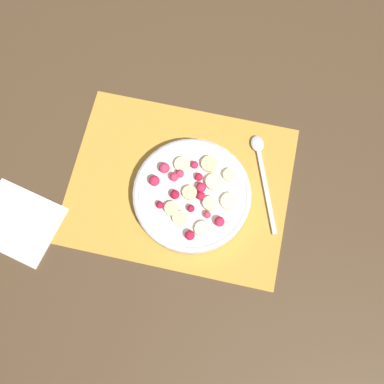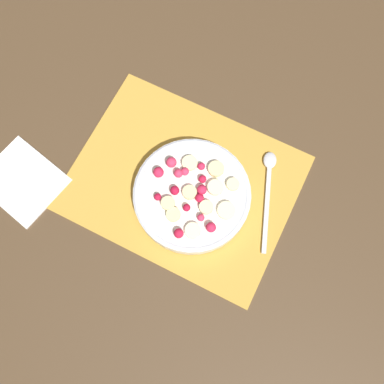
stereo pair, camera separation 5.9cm
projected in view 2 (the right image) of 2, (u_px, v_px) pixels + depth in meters
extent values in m
plane|color=#4C3823|center=(183.00, 183.00, 0.89)|extent=(3.00, 3.00, 0.00)
cube|color=gold|center=(183.00, 182.00, 0.89)|extent=(0.45, 0.35, 0.01)
cylinder|color=silver|center=(192.00, 195.00, 0.86)|extent=(0.24, 0.24, 0.03)
torus|color=silver|center=(192.00, 194.00, 0.85)|extent=(0.24, 0.24, 0.01)
cylinder|color=white|center=(192.00, 193.00, 0.84)|extent=(0.21, 0.21, 0.00)
cylinder|color=beige|center=(167.00, 203.00, 0.83)|extent=(0.03, 0.03, 0.01)
cylinder|color=beige|center=(190.00, 192.00, 0.84)|extent=(0.04, 0.04, 0.01)
cylinder|color=beige|center=(206.00, 207.00, 0.83)|extent=(0.04, 0.04, 0.01)
cylinder|color=#F4EAB7|center=(193.00, 231.00, 0.82)|extent=(0.03, 0.03, 0.01)
cylinder|color=#F4EAB7|center=(226.00, 210.00, 0.83)|extent=(0.04, 0.04, 0.01)
cylinder|color=beige|center=(188.00, 163.00, 0.86)|extent=(0.04, 0.04, 0.01)
cylinder|color=beige|center=(216.00, 169.00, 0.85)|extent=(0.04, 0.04, 0.01)
cylinder|color=beige|center=(173.00, 215.00, 0.82)|extent=(0.04, 0.04, 0.01)
cylinder|color=beige|center=(233.00, 185.00, 0.84)|extent=(0.04, 0.04, 0.01)
cylinder|color=#F4EAB7|center=(215.00, 188.00, 0.84)|extent=(0.04, 0.04, 0.01)
sphere|color=red|center=(199.00, 198.00, 0.83)|extent=(0.02, 0.02, 0.02)
sphere|color=#D12347|center=(202.00, 190.00, 0.83)|extent=(0.02, 0.02, 0.02)
sphere|color=#D12347|center=(158.00, 172.00, 0.84)|extent=(0.02, 0.02, 0.02)
sphere|color=#DB3356|center=(171.00, 162.00, 0.85)|extent=(0.02, 0.02, 0.02)
sphere|color=red|center=(179.00, 233.00, 0.81)|extent=(0.02, 0.02, 0.02)
sphere|color=red|center=(202.00, 179.00, 0.84)|extent=(0.02, 0.02, 0.02)
sphere|color=#B21433|center=(158.00, 197.00, 0.83)|extent=(0.01, 0.01, 0.01)
sphere|color=#B21433|center=(187.00, 208.00, 0.83)|extent=(0.01, 0.01, 0.01)
sphere|color=#DB3356|center=(201.00, 218.00, 0.82)|extent=(0.01, 0.01, 0.01)
sphere|color=#B21433|center=(173.00, 190.00, 0.83)|extent=(0.02, 0.02, 0.02)
sphere|color=#D12347|center=(211.00, 227.00, 0.81)|extent=(0.02, 0.02, 0.02)
sphere|color=#DB3356|center=(185.00, 172.00, 0.85)|extent=(0.02, 0.02, 0.02)
sphere|color=#DB3356|center=(178.00, 174.00, 0.84)|extent=(0.02, 0.02, 0.02)
sphere|color=#D12347|center=(201.00, 166.00, 0.85)|extent=(0.02, 0.02, 0.02)
cube|color=silver|center=(267.00, 209.00, 0.86)|extent=(0.07, 0.17, 0.00)
ellipsoid|color=silver|center=(270.00, 160.00, 0.89)|extent=(0.04, 0.04, 0.01)
cube|color=white|center=(22.00, 181.00, 0.88)|extent=(0.18, 0.16, 0.01)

